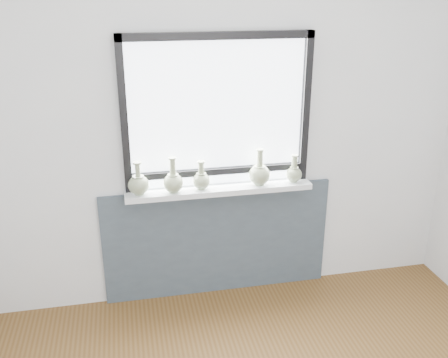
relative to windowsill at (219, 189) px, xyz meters
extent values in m
cube|color=silver|center=(0.00, 0.10, 0.42)|extent=(3.60, 0.02, 2.60)
cube|color=#3E4C59|center=(0.00, 0.07, -0.45)|extent=(1.70, 0.03, 0.86)
cube|color=white|center=(0.00, 0.00, 0.00)|extent=(1.32, 0.18, 0.04)
cube|color=black|center=(-0.62, 0.05, 0.55)|extent=(0.05, 0.06, 1.05)
cube|color=black|center=(0.62, 0.05, 0.55)|extent=(0.05, 0.06, 1.05)
cube|color=black|center=(0.00, 0.05, 1.04)|extent=(1.30, 0.06, 0.05)
cube|color=black|center=(0.00, 0.05, 0.12)|extent=(1.20, 0.05, 0.04)
cube|color=white|center=(0.00, 0.08, 0.52)|extent=(1.20, 0.01, 1.00)
cylinder|color=#96A57E|center=(-0.56, -0.02, 0.02)|extent=(0.06, 0.06, 0.01)
ellipsoid|color=#96A57E|center=(-0.56, -0.02, 0.09)|extent=(0.14, 0.14, 0.13)
cone|color=#96A57E|center=(-0.56, -0.02, 0.14)|extent=(0.08, 0.08, 0.03)
cylinder|color=#96A57E|center=(-0.56, -0.02, 0.19)|extent=(0.04, 0.04, 0.11)
cylinder|color=#96A57E|center=(-0.56, -0.02, 0.25)|extent=(0.06, 0.06, 0.01)
cylinder|color=#96A57E|center=(-0.33, -0.03, 0.02)|extent=(0.06, 0.06, 0.01)
ellipsoid|color=#96A57E|center=(-0.33, -0.03, 0.08)|extent=(0.14, 0.14, 0.13)
cone|color=#96A57E|center=(-0.33, -0.03, 0.13)|extent=(0.08, 0.08, 0.03)
cylinder|color=#96A57E|center=(-0.33, -0.03, 0.19)|extent=(0.04, 0.04, 0.13)
cylinder|color=#96A57E|center=(-0.33, -0.03, 0.26)|extent=(0.05, 0.05, 0.01)
cylinder|color=#96A57E|center=(-0.13, -0.01, 0.02)|extent=(0.06, 0.06, 0.01)
ellipsoid|color=#96A57E|center=(-0.13, -0.01, 0.08)|extent=(0.12, 0.12, 0.11)
cone|color=#96A57E|center=(-0.13, -0.01, 0.12)|extent=(0.07, 0.07, 0.03)
cylinder|color=#96A57E|center=(-0.13, -0.01, 0.17)|extent=(0.04, 0.04, 0.10)
cylinder|color=#96A57E|center=(-0.13, -0.01, 0.22)|extent=(0.06, 0.06, 0.01)
cylinder|color=#96A57E|center=(0.29, -0.01, 0.02)|extent=(0.07, 0.07, 0.01)
ellipsoid|color=#96A57E|center=(0.29, -0.01, 0.09)|extent=(0.15, 0.15, 0.14)
cone|color=#96A57E|center=(0.29, -0.01, 0.14)|extent=(0.08, 0.08, 0.03)
cylinder|color=#96A57E|center=(0.29, -0.01, 0.21)|extent=(0.04, 0.04, 0.13)
cylinder|color=#96A57E|center=(0.29, -0.01, 0.28)|extent=(0.05, 0.05, 0.01)
cylinder|color=#96A57E|center=(0.55, -0.01, 0.02)|extent=(0.05, 0.05, 0.01)
ellipsoid|color=#96A57E|center=(0.55, -0.01, 0.07)|extent=(0.12, 0.12, 0.11)
cone|color=#96A57E|center=(0.55, -0.01, 0.11)|extent=(0.06, 0.06, 0.03)
cylinder|color=#96A57E|center=(0.55, -0.01, 0.16)|extent=(0.04, 0.04, 0.10)
cylinder|color=#96A57E|center=(0.55, -0.01, 0.22)|extent=(0.05, 0.05, 0.01)
camera|label=1|loc=(-0.63, -3.19, 1.36)|focal=40.00mm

